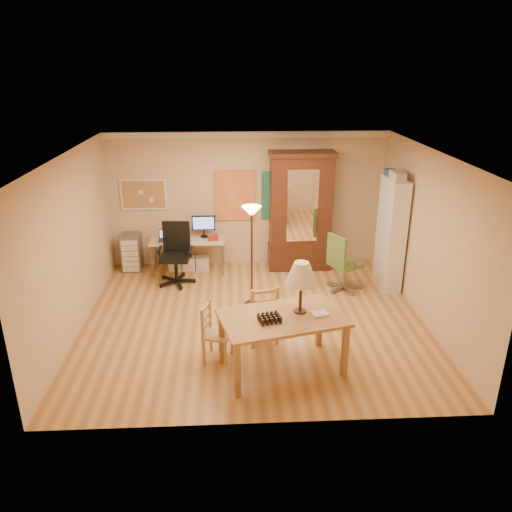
{
  "coord_description": "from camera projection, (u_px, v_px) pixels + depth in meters",
  "views": [
    {
      "loc": [
        -0.34,
        -7.2,
        3.94
      ],
      "look_at": [
        0.05,
        0.3,
        1.0
      ],
      "focal_mm": 35.0,
      "sensor_mm": 36.0,
      "label": 1
    }
  ],
  "objects": [
    {
      "name": "wastebin",
      "position": [
        300.0,
        277.0,
        9.31
      ],
      "size": [
        0.3,
        0.3,
        0.37
      ],
      "primitive_type": "cylinder",
      "color": "silver",
      "rests_on": "floor"
    },
    {
      "name": "ladder_chair_back",
      "position": [
        262.0,
        315.0,
        7.37
      ],
      "size": [
        0.52,
        0.5,
        0.94
      ],
      "color": "tan",
      "rests_on": "floor"
    },
    {
      "name": "crown_molding",
      "position": [
        247.0,
        135.0,
        9.48
      ],
      "size": [
        5.5,
        0.08,
        0.12
      ],
      "primitive_type": "cube",
      "color": "white",
      "rests_on": "floor"
    },
    {
      "name": "armoire",
      "position": [
        300.0,
        219.0,
        9.91
      ],
      "size": [
        1.28,
        0.61,
        2.35
      ],
      "color": "#3C1B10",
      "rests_on": "floor"
    },
    {
      "name": "bookshelf",
      "position": [
        391.0,
        234.0,
        9.04
      ],
      "size": [
        0.31,
        0.82,
        2.04
      ],
      "color": "white",
      "rests_on": "floor"
    },
    {
      "name": "computer_desk",
      "position": [
        190.0,
        251.0,
        9.95
      ],
      "size": [
        1.47,
        0.64,
        1.11
      ],
      "color": "tan",
      "rests_on": "floor"
    },
    {
      "name": "art_panel_right",
      "position": [
        280.0,
        195.0,
        9.95
      ],
      "size": [
        0.75,
        0.04,
        0.95
      ],
      "primitive_type": "cube",
      "color": "teal",
      "rests_on": "floor"
    },
    {
      "name": "art_panel_left",
      "position": [
        235.0,
        196.0,
        9.91
      ],
      "size": [
        0.8,
        0.04,
        1.0
      ],
      "primitive_type": "cube",
      "color": "yellow",
      "rests_on": "floor"
    },
    {
      "name": "drawer_cart",
      "position": [
        132.0,
        252.0,
        10.0
      ],
      "size": [
        0.37,
        0.45,
        0.74
      ],
      "color": "slate",
      "rests_on": "floor"
    },
    {
      "name": "ladder_chair_left",
      "position": [
        216.0,
        334.0,
        6.96
      ],
      "size": [
        0.46,
        0.48,
        0.84
      ],
      "color": "tan",
      "rests_on": "floor"
    },
    {
      "name": "torchiere_lamp",
      "position": [
        252.0,
        227.0,
        8.15
      ],
      "size": [
        0.32,
        0.32,
        1.76
      ],
      "color": "#41231A",
      "rests_on": "floor"
    },
    {
      "name": "dining_table",
      "position": [
        289.0,
        304.0,
        6.55
      ],
      "size": [
        1.81,
        1.34,
        1.52
      ],
      "color": "brown",
      "rests_on": "floor"
    },
    {
      "name": "corkboard",
      "position": [
        144.0,
        194.0,
        9.8
      ],
      "size": [
        0.9,
        0.04,
        0.62
      ],
      "primitive_type": "cube",
      "color": "tan",
      "rests_on": "floor"
    },
    {
      "name": "floor",
      "position": [
        254.0,
        320.0,
        8.15
      ],
      "size": [
        5.5,
        5.5,
        0.0
      ],
      "primitive_type": "plane",
      "color": "#A06B38",
      "rests_on": "ground"
    },
    {
      "name": "office_chair_green",
      "position": [
        343.0,
        275.0,
        9.12
      ],
      "size": [
        0.67,
        0.67,
        1.08
      ],
      "color": "slate",
      "rests_on": "floor"
    },
    {
      "name": "office_chair_black",
      "position": [
        176.0,
        267.0,
        9.41
      ],
      "size": [
        0.71,
        0.71,
        1.16
      ],
      "color": "black",
      "rests_on": "floor"
    }
  ]
}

